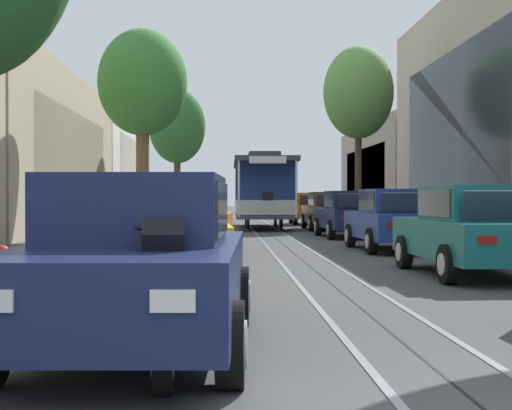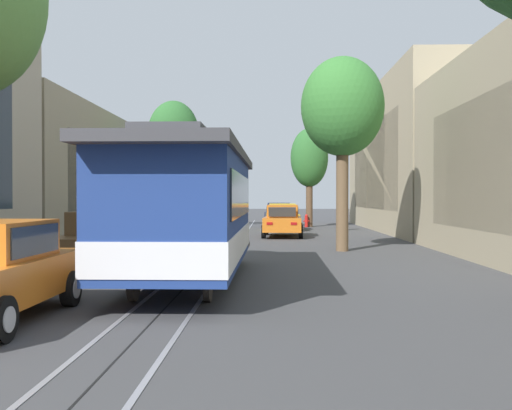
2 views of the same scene
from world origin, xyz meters
name	(u,v)px [view 1 (image 1 of 2)]	position (x,y,z in m)	size (l,w,h in m)	color
ground_plane	(270,234)	(0.00, 24.36, 0.00)	(160.00, 160.00, 0.00)	#424244
trolley_track_rails	(265,229)	(0.00, 28.45, 0.00)	(1.14, 68.91, 0.01)	gray
building_facade_left	(4,138)	(-10.46, 26.73, 3.72)	(5.48, 60.61, 8.47)	tan
building_facade_right	(493,138)	(10.31, 29.75, 4.04)	(5.78, 60.61, 10.16)	tan
parked_car_navy_near_left	(138,262)	(-2.47, 3.07, 0.80)	(2.13, 4.42, 1.58)	#19234C
parked_car_yellow_second_left	(170,234)	(-2.55, 8.22, 0.80)	(2.12, 4.41, 1.58)	gold
parked_car_orange_mid_left	(192,221)	(-2.48, 14.31, 0.80)	(2.13, 4.42, 1.58)	orange
parked_car_teal_second_right	(474,230)	(2.67, 9.33, 0.80)	(2.07, 4.39, 1.58)	#196B70
parked_car_blue_mid_right	(394,220)	(2.66, 15.52, 0.80)	(2.08, 4.40, 1.58)	#233D93
parked_car_navy_fourth_right	(350,214)	(2.56, 21.84, 0.80)	(2.10, 4.40, 1.58)	#19234C
parked_car_brown_fifth_right	(329,211)	(2.64, 27.74, 0.80)	(2.03, 4.37, 1.58)	brown
parked_car_orange_sixth_right	(311,208)	(2.62, 34.26, 0.80)	(2.02, 4.37, 1.58)	orange
street_tree_kerb_left_second	(143,85)	(-4.47, 22.01, 5.17)	(3.01, 2.90, 7.06)	brown
street_tree_kerb_left_mid	(177,127)	(-4.36, 38.79, 5.27)	(3.15, 2.61, 7.40)	#4C3826
street_tree_kerb_right_second	(358,93)	(4.50, 31.24, 6.19)	(3.25, 3.28, 8.38)	#4C3826
cable_car_trolley	(262,191)	(0.00, 30.36, 1.66)	(2.62, 9.15, 3.28)	navy
motorcycle_with_rider	(164,290)	(-2.17, 2.19, 0.65)	(0.58, 1.99, 1.37)	black
fire_hydrant	(1,282)	(-4.22, 4.90, 0.42)	(0.40, 0.22, 0.84)	red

